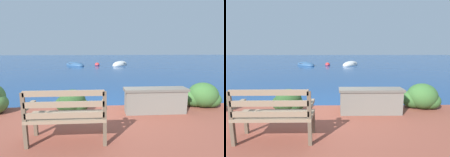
% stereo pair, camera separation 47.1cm
% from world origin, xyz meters
% --- Properties ---
extents(ground_plane, '(80.00, 80.00, 0.00)m').
position_xyz_m(ground_plane, '(0.00, 0.00, 0.00)').
color(ground_plane, navy).
extents(park_bench, '(1.30, 0.48, 0.93)m').
position_xyz_m(park_bench, '(-0.64, -1.82, 0.70)').
color(park_bench, brown).
rests_on(park_bench, patio_terrace).
extents(stone_wall, '(1.52, 0.39, 0.61)m').
position_xyz_m(stone_wall, '(1.23, -0.59, 0.53)').
color(stone_wall, slate).
rests_on(stone_wall, patio_terrace).
extents(hedge_clump_left, '(0.82, 0.59, 0.55)m').
position_xyz_m(hedge_clump_left, '(-0.79, -0.39, 0.46)').
color(hedge_clump_left, '#284C23').
rests_on(hedge_clump_left, patio_terrace).
extents(hedge_clump_centre, '(0.78, 0.56, 0.53)m').
position_xyz_m(hedge_clump_centre, '(0.91, -0.42, 0.45)').
color(hedge_clump_centre, '#38662D').
rests_on(hedge_clump_centre, patio_terrace).
extents(hedge_clump_right, '(0.96, 0.69, 0.65)m').
position_xyz_m(hedge_clump_right, '(2.62, -0.24, 0.50)').
color(hedge_clump_right, '#38662D').
rests_on(hedge_clump_right, patio_terrace).
extents(rowboat_nearest, '(2.70, 2.98, 0.68)m').
position_xyz_m(rowboat_nearest, '(-2.67, 13.29, 0.06)').
color(rowboat_nearest, '#2D517A').
rests_on(rowboat_nearest, ground_plane).
extents(rowboat_mid, '(2.33, 3.11, 0.77)m').
position_xyz_m(rowboat_mid, '(1.94, 13.36, 0.06)').
color(rowboat_mid, silver).
rests_on(rowboat_mid, ground_plane).
extents(mooring_buoy, '(0.52, 0.52, 0.47)m').
position_xyz_m(mooring_buoy, '(-0.40, 13.02, 0.08)').
color(mooring_buoy, red).
rests_on(mooring_buoy, ground_plane).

